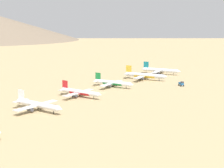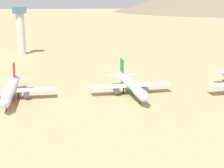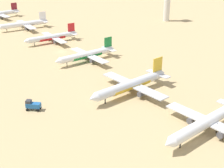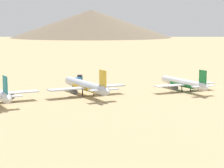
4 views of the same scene
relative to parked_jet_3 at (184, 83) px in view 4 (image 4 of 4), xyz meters
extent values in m
plane|color=tan|center=(5.57, -21.33, -3.49)|extent=(1800.00, 1800.00, 0.00)
cylinder|color=white|center=(0.29, 0.03, 0.14)|extent=(31.23, 6.77, 3.28)
cone|color=white|center=(17.09, 1.95, 0.14)|extent=(3.11, 3.50, 3.21)
cone|color=white|center=(-16.34, -1.86, 0.14)|extent=(2.73, 3.20, 2.95)
cube|color=#197A38|center=(-13.26, -1.51, 3.98)|extent=(4.75, 0.84, 6.04)
cube|color=silver|center=(-13.77, -1.57, 0.46)|extent=(3.92, 10.60, 0.31)
cube|color=silver|center=(-1.00, -0.11, -0.44)|extent=(7.61, 29.63, 0.39)
cylinder|color=#4C4C54|center=(-0.90, 5.11, -1.62)|extent=(3.82, 2.38, 1.98)
cylinder|color=#4C4C54|center=(0.27, -5.18, -1.62)|extent=(3.82, 2.38, 1.98)
cylinder|color=black|center=(12.01, 1.37, -1.84)|extent=(0.38, 0.38, 3.30)
cylinder|color=black|center=(-2.11, 2.02, -1.84)|extent=(0.38, 0.38, 3.30)
cylinder|color=black|center=(-1.60, -2.44, -1.84)|extent=(0.38, 0.38, 3.30)
cylinder|color=#197A38|center=(0.29, 0.03, -0.11)|extent=(17.34, 5.20, 3.28)
cylinder|color=silver|center=(2.62, 43.76, 0.62)|extent=(35.35, 9.52, 3.72)
cone|color=silver|center=(21.53, 46.95, 0.62)|extent=(3.69, 4.11, 3.64)
cone|color=silver|center=(-16.10, 40.60, 0.62)|extent=(3.26, 3.76, 3.35)
cube|color=gold|center=(-12.62, 41.19, 4.98)|extent=(5.36, 1.23, 6.85)
cube|color=#B6BBC5|center=(-13.20, 41.09, 0.99)|extent=(5.04, 12.10, 0.35)
cube|color=#B6BBC5|center=(1.17, 43.51, -0.03)|extent=(10.36, 33.61, 0.44)
cylinder|color=#4C4C54|center=(0.97, 49.43, -1.37)|extent=(4.43, 2.90, 2.25)
cylinder|color=#4C4C54|center=(2.92, 37.86, -1.37)|extent=(4.43, 2.90, 2.25)
cylinder|color=black|center=(15.82, 45.98, -1.62)|extent=(0.43, 0.43, 3.74)
cylinder|color=black|center=(-0.22, 45.86, -1.62)|extent=(0.43, 0.43, 3.74)
cylinder|color=black|center=(0.63, 40.84, -1.62)|extent=(0.43, 0.43, 3.74)
cylinder|color=gold|center=(2.62, 43.76, 0.34)|extent=(19.72, 6.90, 3.73)
cone|color=silver|center=(-19.95, 77.07, 0.49)|extent=(3.16, 3.64, 3.24)
cube|color=#14727F|center=(-16.59, 77.64, 4.71)|extent=(5.19, 1.21, 6.63)
cube|color=silver|center=(-17.15, 77.54, 0.85)|extent=(4.91, 11.72, 0.34)
cylinder|color=#4C4C54|center=(-1.53, 74.45, -1.44)|extent=(4.29, 2.82, 2.18)
cylinder|color=black|center=(-3.75, 77.34, -1.68)|extent=(0.42, 0.42, 3.62)
cube|color=#1E5999|center=(40.74, 37.00, -1.54)|extent=(5.50, 5.03, 1.70)
cube|color=#333338|center=(42.07, 35.94, -0.14)|extent=(2.70, 2.74, 1.10)
cylinder|color=black|center=(43.00, 36.67, -2.94)|extent=(1.08, 0.96, 1.10)
cylinder|color=black|center=(41.57, 34.87, -2.94)|extent=(1.08, 0.96, 1.10)
cylinder|color=black|center=(39.90, 39.13, -2.94)|extent=(1.08, 0.96, 1.10)
cylinder|color=black|center=(38.47, 37.33, -2.94)|extent=(1.08, 0.96, 1.10)
cone|color=#70604C|center=(750.49, -174.93, 26.59)|extent=(349.37, 349.37, 60.15)
camera|label=1|loc=(154.72, -206.49, 47.64)|focal=54.00mm
camera|label=2|loc=(119.27, -18.41, 30.36)|focal=56.62mm
camera|label=3|loc=(69.41, 140.41, 52.62)|focal=51.49mm
camera|label=4|loc=(-168.49, 90.55, 25.64)|focal=69.87mm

